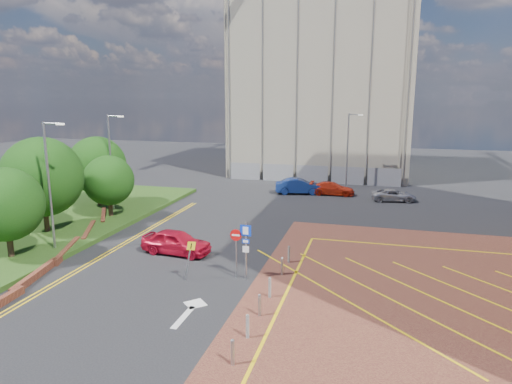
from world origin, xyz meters
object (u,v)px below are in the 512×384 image
at_px(tree_c, 109,180).
at_px(lamp_back, 348,148).
at_px(car_red_left, 176,242).
at_px(tree_a, 6,205).
at_px(tree_d, 97,165).
at_px(car_silver_back, 394,195).
at_px(sign_cluster, 242,244).
at_px(lamp_left_far, 111,159).
at_px(car_red_back, 332,188).
at_px(warning_sign, 189,256).
at_px(lamp_left_near, 50,181).
at_px(car_blue_back, 299,186).
at_px(tree_b, 42,177).

height_order(tree_c, lamp_back, lamp_back).
xyz_separation_m(tree_c, car_red_left, (8.61, -6.22, -2.43)).
xyz_separation_m(tree_a, lamp_back, (18.08, 28.00, 0.86)).
height_order(tree_d, car_silver_back, tree_d).
bearing_deg(sign_cluster, car_red_left, 151.64).
xyz_separation_m(lamp_left_far, sign_cluster, (14.72, -11.02, -2.71)).
distance_m(lamp_back, car_red_left, 26.07).
bearing_deg(car_red_back, warning_sign, 167.00).
height_order(lamp_left_near, sign_cluster, lamp_left_near).
bearing_deg(car_blue_back, tree_d, 111.13).
bearing_deg(tree_b, tree_d, 97.13).
relative_size(tree_b, sign_cluster, 2.11).
height_order(tree_c, car_red_left, tree_c).
height_order(tree_b, lamp_back, lamp_back).
xyz_separation_m(tree_b, lamp_back, (19.58, 23.00, 0.12)).
height_order(lamp_left_near, car_blue_back, lamp_left_near).
bearing_deg(lamp_left_near, tree_d, 110.35).
height_order(warning_sign, car_silver_back, warning_sign).
xyz_separation_m(lamp_left_far, car_silver_back, (23.23, 10.69, -4.09)).
bearing_deg(tree_a, sign_cluster, 3.94).
xyz_separation_m(tree_b, car_silver_back, (24.31, 17.69, -3.67)).
height_order(lamp_left_near, car_silver_back, lamp_left_near).
distance_m(sign_cluster, car_blue_back, 22.68).
bearing_deg(car_blue_back, tree_c, 123.86).
distance_m(tree_a, lamp_left_far, 12.06).
distance_m(tree_b, tree_d, 8.07).
distance_m(tree_b, lamp_left_far, 7.10).
height_order(tree_a, warning_sign, tree_a).
distance_m(lamp_left_near, car_blue_back, 25.02).
bearing_deg(sign_cluster, tree_c, 146.84).
bearing_deg(tree_c, car_red_back, 40.49).
bearing_deg(tree_c, lamp_back, 45.68).
bearing_deg(car_blue_back, lamp_left_far, 117.39).
relative_size(car_red_left, car_blue_back, 0.94).
height_order(lamp_back, car_red_left, lamp_back).
bearing_deg(tree_c, tree_d, 135.00).
height_order(tree_b, tree_c, tree_b).
height_order(tree_c, car_red_back, tree_c).
xyz_separation_m(warning_sign, car_red_left, (-2.55, 3.86, -0.67)).
xyz_separation_m(lamp_left_near, lamp_back, (16.50, 26.00, -0.30)).
bearing_deg(car_blue_back, lamp_back, -58.22).
height_order(tree_a, sign_cluster, tree_a).
xyz_separation_m(lamp_left_near, car_red_back, (15.32, 22.00, -4.01)).
bearing_deg(lamp_left_near, tree_b, 135.75).
distance_m(lamp_left_far, sign_cluster, 18.58).
distance_m(sign_cluster, warning_sign, 2.89).
xyz_separation_m(tree_d, car_red_left, (11.61, -9.22, -3.11)).
bearing_deg(sign_cluster, car_silver_back, 68.58).
xyz_separation_m(tree_c, lamp_back, (17.58, 18.00, 1.17)).
bearing_deg(lamp_left_far, tree_b, -98.77).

